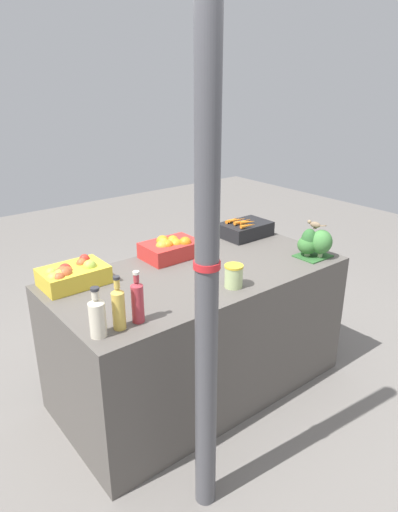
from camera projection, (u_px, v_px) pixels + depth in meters
name	position (u px, v px, depth m)	size (l,w,h in m)	color
ground_plane	(199.00, 385.00, 3.14)	(10.00, 10.00, 0.00)	slate
market_table	(199.00, 331.00, 2.99)	(1.84, 0.91, 0.86)	#56514C
support_pole	(207.00, 290.00, 1.88)	(0.11, 0.11, 2.32)	#4C4C51
apple_crate	(72.00, 275.00, 2.61)	(0.37, 0.25, 0.14)	gold
orange_crate	(171.00, 248.00, 3.02)	(0.37, 0.25, 0.14)	red
carrot_crate	(245.00, 229.00, 3.43)	(0.37, 0.25, 0.14)	black
broccoli_pile	(314.00, 243.00, 3.01)	(0.22, 0.21, 0.20)	#2D602D
juice_bottle_cloudy	(97.00, 316.00, 2.09)	(0.08, 0.08, 0.25)	beige
juice_bottle_golden	(118.00, 307.00, 2.15)	(0.06, 0.06, 0.27)	gold
juice_bottle_ruby	(138.00, 301.00, 2.21)	(0.06, 0.06, 0.27)	#B2333D
pickle_jar	(234.00, 276.00, 2.59)	(0.11, 0.11, 0.13)	#B2C684
sparrow_bird	(315.00, 224.00, 2.98)	(0.05, 0.13, 0.05)	#4C3D2D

